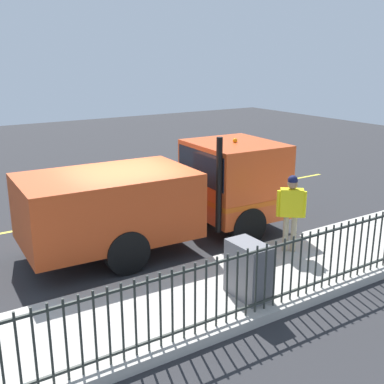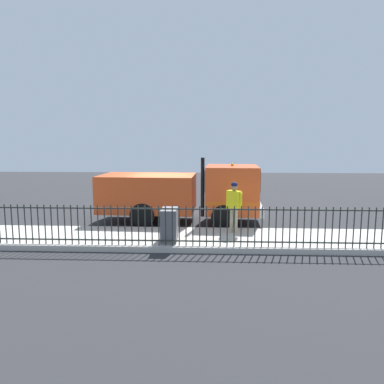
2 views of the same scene
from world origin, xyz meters
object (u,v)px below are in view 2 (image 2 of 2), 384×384
utility_cabinet (169,225)px  traffic_cone (182,206)px  work_truck (190,191)px  worker_standing (234,202)px

utility_cabinet → traffic_cone: bearing=-179.9°
utility_cabinet → traffic_cone: size_ratio=1.55×
work_truck → utility_cabinet: bearing=-5.2°
worker_standing → utility_cabinet: size_ratio=1.71×
traffic_cone → worker_standing: bearing=26.8°
utility_cabinet → traffic_cone: (-5.29, -0.01, -0.36)m
traffic_cone → utility_cabinet: bearing=0.1°
work_truck → utility_cabinet: (3.35, -0.46, -0.62)m
worker_standing → utility_cabinet: 2.45m
utility_cabinet → work_truck: bearing=172.1°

